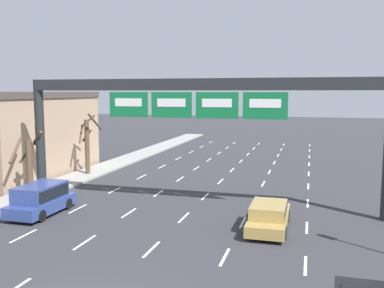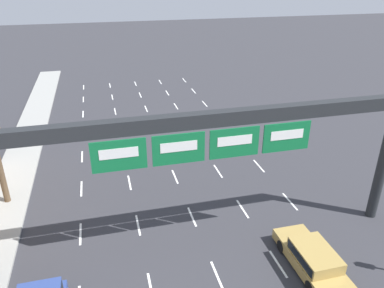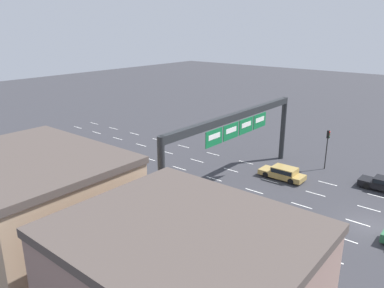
% 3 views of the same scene
% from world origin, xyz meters
% --- Properties ---
extents(lane_dashes, '(13.32, 67.00, 0.01)m').
position_xyz_m(lane_dashes, '(0.00, 13.50, 0.00)').
color(lane_dashes, white).
rests_on(lane_dashes, ground_plane).
extents(sign_gantry, '(22.00, 0.70, 7.71)m').
position_xyz_m(sign_gantry, '(-0.00, 13.42, 6.04)').
color(sign_gantry, '#232628').
rests_on(sign_gantry, ground_plane).
extents(car_gold, '(1.90, 4.90, 1.37)m').
position_xyz_m(car_gold, '(4.73, 10.24, 0.74)').
color(car_gold, '#A88947').
rests_on(car_gold, ground_plane).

